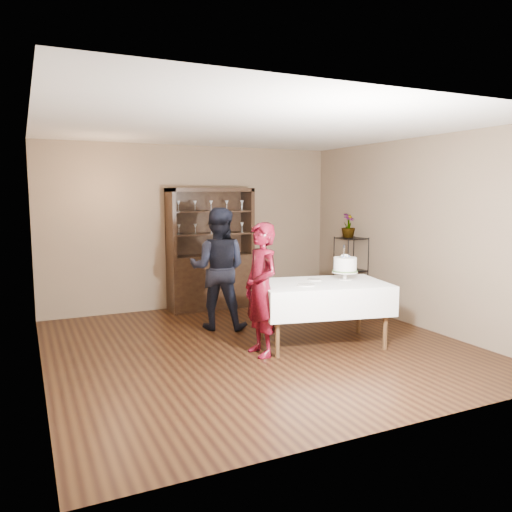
# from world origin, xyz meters

# --- Properties ---
(floor) EXTENTS (5.00, 5.00, 0.00)m
(floor) POSITION_xyz_m (0.00, 0.00, 0.00)
(floor) COLOR black
(floor) RESTS_ON ground
(ceiling) EXTENTS (5.00, 5.00, 0.00)m
(ceiling) POSITION_xyz_m (0.00, 0.00, 2.70)
(ceiling) COLOR silver
(ceiling) RESTS_ON back_wall
(back_wall) EXTENTS (5.00, 0.02, 2.70)m
(back_wall) POSITION_xyz_m (0.00, 2.50, 1.35)
(back_wall) COLOR brown
(back_wall) RESTS_ON floor
(wall_left) EXTENTS (0.02, 5.00, 2.70)m
(wall_left) POSITION_xyz_m (-2.50, 0.00, 1.35)
(wall_left) COLOR brown
(wall_left) RESTS_ON floor
(wall_right) EXTENTS (0.02, 5.00, 2.70)m
(wall_right) POSITION_xyz_m (2.50, 0.00, 1.35)
(wall_right) COLOR brown
(wall_right) RESTS_ON floor
(china_hutch) EXTENTS (1.40, 0.48, 2.00)m
(china_hutch) POSITION_xyz_m (0.20, 2.25, 0.66)
(china_hutch) COLOR black
(china_hutch) RESTS_ON floor
(plant_etagere) EXTENTS (0.42, 0.42, 1.20)m
(plant_etagere) POSITION_xyz_m (2.28, 1.20, 0.65)
(plant_etagere) COLOR black
(plant_etagere) RESTS_ON floor
(cake_table) EXTENTS (1.77, 1.29, 0.80)m
(cake_table) POSITION_xyz_m (0.77, -0.28, 0.61)
(cake_table) COLOR silver
(cake_table) RESTS_ON floor
(woman) EXTENTS (0.41, 0.60, 1.58)m
(woman) POSITION_xyz_m (-0.10, -0.32, 0.79)
(woman) COLOR #35040E
(woman) RESTS_ON floor
(man) EXTENTS (1.05, 0.98, 1.72)m
(man) POSITION_xyz_m (-0.14, 1.01, 0.86)
(man) COLOR black
(man) RESTS_ON floor
(cake) EXTENTS (0.35, 0.35, 0.46)m
(cake) POSITION_xyz_m (1.15, -0.22, 0.98)
(cake) COLOR silver
(cake) RESTS_ON cake_table
(plate_near) EXTENTS (0.29, 0.29, 0.01)m
(plate_near) POSITION_xyz_m (0.48, -0.38, 0.81)
(plate_near) COLOR silver
(plate_near) RESTS_ON cake_table
(plate_far) EXTENTS (0.22, 0.22, 0.01)m
(plate_far) POSITION_xyz_m (0.76, -0.11, 0.81)
(plate_far) COLOR silver
(plate_far) RESTS_ON cake_table
(potted_plant) EXTENTS (0.29, 0.29, 0.40)m
(potted_plant) POSITION_xyz_m (2.25, 1.25, 1.39)
(potted_plant) COLOR #426530
(potted_plant) RESTS_ON plant_etagere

